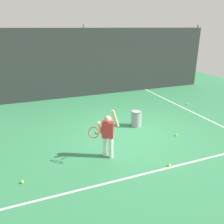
{
  "coord_description": "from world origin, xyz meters",
  "views": [
    {
      "loc": [
        -2.96,
        -6.02,
        3.3
      ],
      "look_at": [
        -0.53,
        0.14,
        0.85
      ],
      "focal_mm": 36.87,
      "sensor_mm": 36.0,
      "label": 1
    }
  ],
  "objects_px": {
    "ball_hopper": "(136,118)",
    "tennis_ball_0": "(22,182)",
    "tennis_player": "(107,132)",
    "tennis_ball_1": "(176,135)",
    "tennis_ball_2": "(187,104)",
    "tennis_ball_3": "(169,165)"
  },
  "relations": [
    {
      "from": "tennis_ball_0",
      "to": "ball_hopper",
      "type": "bearing_deg",
      "value": 26.5
    },
    {
      "from": "tennis_player",
      "to": "tennis_ball_2",
      "type": "bearing_deg",
      "value": 61.83
    },
    {
      "from": "tennis_ball_3",
      "to": "tennis_ball_0",
      "type": "bearing_deg",
      "value": 169.42
    },
    {
      "from": "tennis_ball_0",
      "to": "tennis_player",
      "type": "bearing_deg",
      "value": 9.13
    },
    {
      "from": "tennis_ball_2",
      "to": "tennis_ball_3",
      "type": "xyz_separation_m",
      "value": [
        -3.62,
        -3.86,
        0.0
      ]
    },
    {
      "from": "tennis_player",
      "to": "tennis_ball_1",
      "type": "height_order",
      "value": "tennis_player"
    },
    {
      "from": "tennis_player",
      "to": "tennis_ball_1",
      "type": "bearing_deg",
      "value": 40.16
    },
    {
      "from": "tennis_ball_1",
      "to": "tennis_ball_2",
      "type": "height_order",
      "value": "same"
    },
    {
      "from": "ball_hopper",
      "to": "tennis_ball_0",
      "type": "bearing_deg",
      "value": -153.5
    },
    {
      "from": "tennis_ball_2",
      "to": "tennis_ball_3",
      "type": "distance_m",
      "value": 5.29
    },
    {
      "from": "tennis_ball_0",
      "to": "tennis_ball_1",
      "type": "relative_size",
      "value": 1.0
    },
    {
      "from": "tennis_ball_1",
      "to": "tennis_ball_3",
      "type": "xyz_separation_m",
      "value": [
        -1.21,
        -1.37,
        0.0
      ]
    },
    {
      "from": "tennis_ball_1",
      "to": "ball_hopper",
      "type": "bearing_deg",
      "value": 125.21
    },
    {
      "from": "tennis_ball_1",
      "to": "tennis_player",
      "type": "bearing_deg",
      "value": -171.51
    },
    {
      "from": "tennis_player",
      "to": "tennis_ball_2",
      "type": "xyz_separation_m",
      "value": [
        4.92,
        2.86,
        -0.69
      ]
    },
    {
      "from": "tennis_ball_0",
      "to": "tennis_ball_1",
      "type": "bearing_deg",
      "value": 8.79
    },
    {
      "from": "tennis_ball_0",
      "to": "tennis_ball_2",
      "type": "height_order",
      "value": "same"
    },
    {
      "from": "tennis_player",
      "to": "tennis_ball_0",
      "type": "height_order",
      "value": "tennis_player"
    },
    {
      "from": "tennis_player",
      "to": "tennis_ball_0",
      "type": "relative_size",
      "value": 20.46
    },
    {
      "from": "tennis_ball_2",
      "to": "tennis_ball_1",
      "type": "bearing_deg",
      "value": -134.14
    },
    {
      "from": "tennis_ball_3",
      "to": "tennis_ball_1",
      "type": "bearing_deg",
      "value": 48.54
    },
    {
      "from": "tennis_player",
      "to": "ball_hopper",
      "type": "relative_size",
      "value": 2.4
    }
  ]
}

